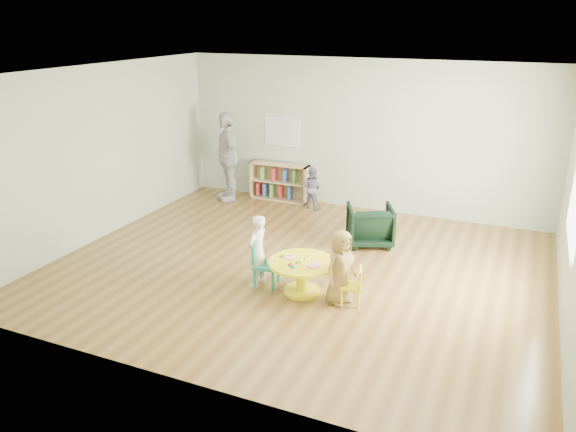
% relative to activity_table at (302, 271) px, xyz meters
% --- Properties ---
extents(room, '(7.10, 7.00, 2.80)m').
position_rel_activity_table_xyz_m(room, '(-0.33, 0.72, 1.58)').
color(room, brown).
rests_on(room, ground).
extents(activity_table, '(0.90, 0.90, 0.50)m').
position_rel_activity_table_xyz_m(activity_table, '(0.00, 0.00, 0.00)').
color(activity_table, '#FEEE15').
rests_on(activity_table, ground).
extents(kid_chair_left, '(0.36, 0.36, 0.60)m').
position_rel_activity_table_xyz_m(kid_chair_left, '(-0.57, -0.01, 0.01)').
color(kid_chair_left, '#1B9475').
rests_on(kid_chair_left, ground).
extents(kid_chair_right, '(0.33, 0.33, 0.50)m').
position_rel_activity_table_xyz_m(kid_chair_right, '(0.72, -0.03, -0.04)').
color(kid_chair_right, '#FEEE15').
rests_on(kid_chair_right, ground).
extents(bookshelf, '(1.20, 0.30, 0.75)m').
position_rel_activity_table_xyz_m(bookshelf, '(-1.95, 3.58, 0.05)').
color(bookshelf, tan).
rests_on(bookshelf, ground).
extents(alphabet_poster, '(0.74, 0.01, 0.54)m').
position_rel_activity_table_xyz_m(alphabet_poster, '(-1.94, 3.70, 1.04)').
color(alphabet_poster, white).
rests_on(alphabet_poster, ground).
extents(armchair, '(0.93, 0.94, 0.65)m').
position_rel_activity_table_xyz_m(armchair, '(0.36, 2.01, 0.01)').
color(armchair, black).
rests_on(armchair, ground).
extents(child_left, '(0.29, 0.40, 1.01)m').
position_rel_activity_table_xyz_m(child_left, '(-0.64, -0.04, 0.19)').
color(child_left, silver).
rests_on(child_left, ground).
extents(child_right, '(0.49, 0.57, 0.99)m').
position_rel_activity_table_xyz_m(child_right, '(0.55, -0.06, 0.18)').
color(child_right, yellow).
rests_on(child_right, ground).
extents(toddler, '(0.45, 0.38, 0.82)m').
position_rel_activity_table_xyz_m(toddler, '(-1.15, 3.31, 0.10)').
color(toddler, '#171A3A').
rests_on(toddler, ground).
extents(adult_caretaker, '(1.05, 1.02, 1.76)m').
position_rel_activity_table_xyz_m(adult_caretaker, '(-2.89, 3.16, 0.57)').
color(adult_caretaker, beige).
rests_on(adult_caretaker, ground).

